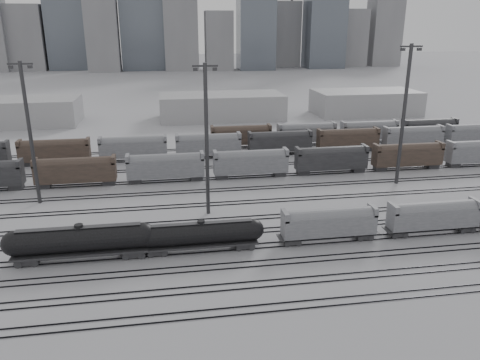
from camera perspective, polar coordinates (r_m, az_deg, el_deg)
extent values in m
plane|color=#B7B6BC|center=(64.80, -0.46, -8.68)|extent=(900.00, 900.00, 0.00)
cube|color=black|center=(52.29, 2.13, -15.88)|extent=(220.00, 0.07, 0.16)
cube|color=black|center=(53.45, 1.82, -15.02)|extent=(220.00, 0.07, 0.16)
cube|color=black|center=(56.41, 1.10, -13.06)|extent=(220.00, 0.07, 0.16)
cube|color=black|center=(57.61, 0.84, -12.32)|extent=(220.00, 0.07, 0.16)
cube|color=black|center=(60.66, 0.24, -10.62)|extent=(220.00, 0.07, 0.16)
cube|color=black|center=(61.90, 0.01, -9.99)|extent=(220.00, 0.07, 0.16)
cube|color=black|center=(65.02, -0.50, -8.51)|extent=(220.00, 0.07, 0.16)
cube|color=black|center=(66.28, -0.70, -7.95)|extent=(220.00, 0.07, 0.16)
cube|color=black|center=(69.46, -1.14, -6.66)|extent=(220.00, 0.07, 0.16)
cube|color=black|center=(70.75, -1.31, -6.17)|extent=(220.00, 0.07, 0.16)
cube|color=black|center=(73.98, -1.70, -5.04)|extent=(220.00, 0.07, 0.16)
cube|color=black|center=(75.28, -1.85, -4.61)|extent=(220.00, 0.07, 0.16)
cube|color=black|center=(80.39, -2.38, -3.07)|extent=(220.00, 0.07, 0.16)
cube|color=black|center=(81.72, -2.50, -2.71)|extent=(220.00, 0.07, 0.16)
cube|color=black|center=(86.90, -2.95, -1.40)|extent=(220.00, 0.07, 0.16)
cube|color=black|center=(88.25, -3.05, -1.09)|extent=(220.00, 0.07, 0.16)
cube|color=black|center=(93.48, -3.44, 0.04)|extent=(220.00, 0.07, 0.16)
cube|color=black|center=(94.84, -3.53, 0.31)|extent=(220.00, 0.07, 0.16)
cube|color=black|center=(101.07, -3.92, 1.45)|extent=(220.00, 0.07, 0.16)
cube|color=black|center=(102.44, -4.00, 1.68)|extent=(220.00, 0.07, 0.16)
cube|color=black|center=(108.72, -4.33, 2.67)|extent=(220.00, 0.07, 0.16)
cube|color=black|center=(110.09, -4.40, 2.87)|extent=(220.00, 0.07, 0.16)
cube|color=black|center=(116.41, -4.69, 3.72)|extent=(220.00, 0.07, 0.16)
cube|color=black|center=(117.80, -4.75, 3.90)|extent=(220.00, 0.07, 0.16)
cube|color=#232325|center=(67.34, -24.39, -8.78)|extent=(2.91, 2.35, 0.78)
cube|color=#232325|center=(64.99, -12.80, -8.49)|extent=(2.91, 2.35, 0.78)
cube|color=#232325|center=(65.59, -18.75, -8.25)|extent=(17.35, 3.02, 0.28)
cylinder|color=black|center=(64.84, -18.91, -6.83)|extent=(16.23, 3.25, 3.25)
sphere|color=black|center=(66.77, -25.82, -6.99)|extent=(3.25, 3.25, 3.25)
sphere|color=black|center=(63.89, -11.69, -6.55)|extent=(3.25, 3.25, 3.25)
cylinder|color=black|center=(64.12, -19.07, -5.38)|extent=(1.12, 1.12, 0.56)
cube|color=#232325|center=(64.17, -19.06, -5.47)|extent=(15.67, 1.01, 0.07)
cube|color=#232325|center=(64.86, -10.01, -8.42)|extent=(2.59, 2.09, 0.70)
cube|color=#232325|center=(65.63, 0.55, -7.78)|extent=(2.59, 2.09, 0.70)
cube|color=#232325|center=(64.75, -4.71, -7.74)|extent=(15.42, 2.69, 0.25)
cylinder|color=black|center=(64.07, -4.74, -6.46)|extent=(14.42, 2.88, 2.88)
sphere|color=black|center=(64.00, -11.23, -6.80)|extent=(2.88, 2.88, 2.88)
sphere|color=black|center=(64.94, 1.64, -6.04)|extent=(2.88, 2.88, 2.88)
cylinder|color=black|center=(63.42, -4.78, -5.16)|extent=(0.99, 0.99, 0.50)
cube|color=#232325|center=(63.46, -4.78, -5.24)|extent=(13.93, 0.90, 0.06)
cube|color=#232325|center=(67.04, 6.30, -7.36)|extent=(2.33, 1.88, 0.63)
cube|color=#232325|center=(70.53, 14.82, -6.54)|extent=(2.33, 1.88, 0.63)
cube|color=gray|center=(67.73, 10.77, -5.35)|extent=(13.46, 2.69, 2.87)
cylinder|color=gray|center=(67.31, 10.83, -4.51)|extent=(12.20, 2.60, 2.60)
cube|color=gray|center=(65.17, 5.50, -4.35)|extent=(0.63, 2.69, 1.26)
cube|color=gray|center=(69.45, 15.89, -3.53)|extent=(0.63, 2.69, 1.26)
cone|color=#232325|center=(68.44, 10.69, -6.69)|extent=(2.15, 2.15, 0.81)
cube|color=#232325|center=(72.76, 18.63, -6.12)|extent=(2.35, 1.90, 0.63)
cube|color=#232325|center=(78.26, 25.70, -5.28)|extent=(2.35, 1.90, 0.63)
cube|color=gray|center=(74.57, 22.49, -4.21)|extent=(13.54, 2.71, 2.89)
cylinder|color=gray|center=(74.19, 22.59, -3.43)|extent=(12.28, 2.62, 2.62)
cube|color=gray|center=(70.79, 18.17, -3.31)|extent=(0.63, 2.71, 1.26)
cube|color=gray|center=(77.52, 26.76, -2.53)|extent=(0.63, 2.71, 1.26)
cone|color=#232325|center=(75.23, 22.33, -5.45)|extent=(2.17, 2.17, 0.81)
cylinder|color=#323335|center=(85.51, -24.20, 5.01)|extent=(0.62, 0.62, 24.09)
cube|color=#323335|center=(83.91, -25.25, 12.69)|extent=(3.85, 0.29, 0.29)
cube|color=#323335|center=(84.34, -26.17, 12.26)|extent=(0.67, 0.48, 0.48)
cube|color=#323335|center=(83.58, -24.23, 12.47)|extent=(0.67, 0.48, 0.48)
cylinder|color=#323335|center=(73.60, -4.08, 4.67)|extent=(0.62, 0.62, 24.17)
cube|color=#323335|center=(71.73, -4.30, 13.71)|extent=(3.87, 0.29, 0.29)
cube|color=#323335|center=(71.66, -5.47, 13.28)|extent=(0.68, 0.48, 0.48)
cube|color=#323335|center=(71.92, -3.10, 13.36)|extent=(0.68, 0.48, 0.48)
cylinder|color=#323335|center=(93.35, 19.32, 7.32)|extent=(0.67, 0.67, 26.36)
cube|color=#323335|center=(91.97, 20.17, 15.05)|extent=(4.22, 0.32, 0.32)
cube|color=#323335|center=(91.25, 19.24, 14.80)|extent=(0.74, 0.53, 0.53)
cube|color=#323335|center=(92.77, 21.02, 14.66)|extent=(0.74, 0.53, 0.53)
cube|color=#503C32|center=(94.49, -19.39, 0.93)|extent=(15.00, 3.00, 5.60)
cube|color=gray|center=(92.92, -9.04, 1.48)|extent=(15.00, 3.00, 5.60)
cube|color=gray|center=(94.44, 1.32, 1.99)|extent=(15.00, 3.00, 5.60)
cube|color=#232325|center=(98.90, 11.06, 2.41)|extent=(15.00, 3.00, 5.60)
cube|color=#503C32|center=(105.93, 19.73, 2.72)|extent=(15.00, 3.00, 5.60)
cube|color=gray|center=(115.06, 27.19, 2.94)|extent=(15.00, 3.00, 5.60)
cube|color=#503C32|center=(111.00, -21.64, 3.18)|extent=(15.00, 3.00, 5.60)
cube|color=gray|center=(108.58, -12.85, 3.72)|extent=(15.00, 3.00, 5.60)
cube|color=gray|center=(108.79, -3.87, 4.17)|extent=(15.00, 3.00, 5.60)
cube|color=#232325|center=(111.62, 4.87, 4.52)|extent=(15.00, 3.00, 5.60)
cube|color=#503C32|center=(116.88, 13.01, 4.74)|extent=(15.00, 3.00, 5.60)
cube|color=gray|center=(124.26, 20.32, 4.86)|extent=(15.00, 3.00, 5.60)
cube|color=gray|center=(133.41, 26.72, 4.91)|extent=(15.00, 3.00, 5.60)
cube|color=#503C32|center=(117.63, 0.12, 5.31)|extent=(15.00, 3.00, 5.60)
cube|color=gray|center=(121.52, 8.09, 5.55)|extent=(15.00, 3.00, 5.60)
cube|color=gray|center=(127.58, 15.44, 5.68)|extent=(15.00, 3.00, 5.60)
cube|color=#232325|center=(135.51, 22.03, 5.72)|extent=(15.00, 3.00, 5.60)
cube|color=#A4A4A6|center=(155.27, -2.27, 8.96)|extent=(40.00, 18.00, 8.00)
cube|color=#A4A4A6|center=(168.80, 15.04, 9.12)|extent=(35.00, 18.00, 8.00)
cube|color=gray|center=(347.93, -24.63, 15.45)|extent=(22.00, 17.60, 42.00)
cube|color=#525963|center=(342.65, -20.82, 19.08)|extent=(25.00, 20.00, 80.00)
cube|color=gray|center=(338.96, -16.18, 16.83)|extent=(20.00, 16.00, 48.00)
cube|color=gray|center=(337.27, -7.37, 18.39)|extent=(22.00, 17.60, 60.00)
cube|color=gray|center=(339.38, -2.89, 16.65)|extent=(18.00, 14.40, 38.00)
cube|color=#525963|center=(343.04, 1.46, 19.52)|extent=(24.00, 19.20, 72.00)
cube|color=gray|center=(348.58, 5.68, 17.21)|extent=(20.00, 16.00, 45.00)
cube|color=#525963|center=(355.99, 9.95, 20.52)|extent=(26.00, 20.80, 88.00)
cube|color=gray|center=(364.60, 13.61, 16.46)|extent=(18.00, 14.40, 40.00)
cube|color=gray|center=(374.73, 17.37, 17.12)|extent=(22.00, 17.60, 52.00)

